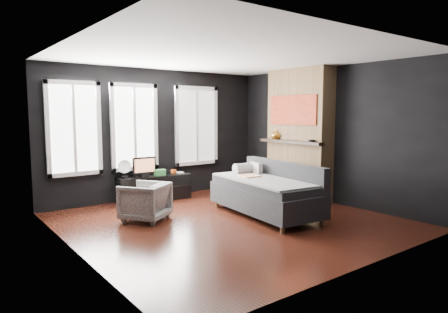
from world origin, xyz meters
TOP-DOWN VIEW (x-y plane):
  - floor at (0.00, 0.00)m, footprint 5.00×5.00m
  - ceiling at (0.00, 0.00)m, footprint 5.00×5.00m
  - wall_back at (0.00, 2.50)m, footprint 5.00×0.02m
  - wall_left at (-2.50, 0.00)m, footprint 0.02×5.00m
  - wall_right at (2.50, 0.00)m, footprint 0.02×5.00m
  - windows at (-0.45, 2.46)m, footprint 4.00×0.16m
  - fireplace at (2.30, 0.60)m, footprint 0.70×1.62m
  - sofa at (0.73, -0.06)m, footprint 1.32×2.28m
  - stripe_pillow at (1.03, 0.52)m, footprint 0.17×0.37m
  - armchair at (-1.10, 0.90)m, footprint 0.93×0.91m
  - media_console at (-0.25, 2.24)m, footprint 1.54×0.62m
  - monitor at (-0.46, 2.23)m, footprint 0.50×0.11m
  - desk_fan at (-0.85, 2.30)m, footprint 0.32×0.32m
  - mug at (0.15, 2.13)m, footprint 0.15×0.14m
  - book at (0.26, 2.22)m, footprint 0.16×0.07m
  - storage_box at (-0.15, 2.16)m, footprint 0.23×0.17m
  - mantel_vase at (2.05, 1.05)m, footprint 0.24×0.25m
  - mantel_clock at (2.05, 0.05)m, footprint 0.14×0.14m

SIDE VIEW (x-z plane):
  - floor at x=0.00m, z-range 0.00..0.00m
  - media_console at x=-0.25m, z-range 0.00..0.51m
  - armchair at x=-1.10m, z-range 0.00..0.70m
  - sofa at x=0.73m, z-range 0.00..0.94m
  - storage_box at x=-0.15m, z-range 0.51..0.63m
  - mug at x=0.15m, z-range 0.51..0.64m
  - book at x=0.26m, z-range 0.51..0.73m
  - stripe_pillow at x=1.03m, z-range 0.50..0.85m
  - desk_fan at x=-0.85m, z-range 0.51..0.88m
  - monitor at x=-0.46m, z-range 0.51..0.96m
  - mantel_clock at x=2.05m, z-range 1.23..1.27m
  - mantel_vase at x=2.05m, z-range 1.23..1.43m
  - wall_back at x=0.00m, z-range 0.00..2.70m
  - wall_left at x=-2.50m, z-range 0.00..2.70m
  - wall_right at x=2.50m, z-range 0.00..2.70m
  - fireplace at x=2.30m, z-range 0.00..2.70m
  - windows at x=-0.45m, z-range 1.50..3.26m
  - ceiling at x=0.00m, z-range 2.70..2.70m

